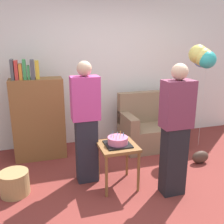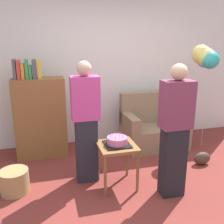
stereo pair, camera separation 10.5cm
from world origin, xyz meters
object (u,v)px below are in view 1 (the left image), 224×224
object	(u,v)px
birthday_cake	(118,141)
handbag	(200,157)
bookshelf	(38,117)
side_table	(118,151)
person_holding_cake	(175,131)
wicker_basket	(15,183)
couch	(151,128)
balloon_bunch	(202,57)
person_blowing_candles	(86,123)

from	to	relation	value
birthday_cake	handbag	bearing A→B (deg)	8.76
bookshelf	side_table	bearing A→B (deg)	-51.63
person_holding_cake	handbag	distance (m)	1.25
person_holding_cake	wicker_basket	bearing A→B (deg)	3.01
bookshelf	wicker_basket	distance (m)	1.19
bookshelf	person_holding_cake	distance (m)	2.20
wicker_basket	couch	bearing A→B (deg)	21.68
handbag	balloon_bunch	bearing A→B (deg)	63.14
couch	birthday_cake	distance (m)	1.51
side_table	person_blowing_candles	size ratio (longest dim) A/B	0.36
birthday_cake	person_blowing_candles	size ratio (longest dim) A/B	0.20
birthday_cake	person_holding_cake	xyz separation A→B (m)	(0.61, -0.36, 0.20)
handbag	person_holding_cake	bearing A→B (deg)	-145.26
person_holding_cake	wicker_basket	distance (m)	2.09
wicker_basket	handbag	xyz separation A→B (m)	(2.74, 0.04, -0.05)
person_blowing_candles	balloon_bunch	bearing A→B (deg)	15.51
couch	handbag	world-z (taller)	couch
bookshelf	side_table	size ratio (longest dim) A/B	2.75
side_table	wicker_basket	size ratio (longest dim) A/B	1.62
birthday_cake	handbag	size ratio (longest dim) A/B	1.14
person_blowing_candles	balloon_bunch	world-z (taller)	balloon_bunch
side_table	handbag	distance (m)	1.51
person_blowing_candles	balloon_bunch	xyz separation A→B (m)	(2.11, 0.58, 0.76)
birthday_cake	side_table	bearing A→B (deg)	-102.36
side_table	person_holding_cake	size ratio (longest dim) A/B	0.36
person_holding_cake	handbag	xyz separation A→B (m)	(0.83, 0.58, -0.73)
person_blowing_candles	balloon_bunch	distance (m)	2.32
side_table	balloon_bunch	size ratio (longest dim) A/B	0.32
side_table	wicker_basket	xyz separation A→B (m)	(-1.30, 0.19, -0.34)
balloon_bunch	side_table	bearing A→B (deg)	-154.39
person_blowing_candles	person_holding_cake	bearing A→B (deg)	-32.47
bookshelf	side_table	distance (m)	1.53
couch	wicker_basket	xyz separation A→B (m)	(-2.29, -0.91, -0.19)
couch	person_blowing_candles	world-z (taller)	person_blowing_candles
balloon_bunch	bookshelf	bearing A→B (deg)	172.56
person_blowing_candles	balloon_bunch	size ratio (longest dim) A/B	0.91
balloon_bunch	handbag	bearing A→B (deg)	-116.86
side_table	person_blowing_candles	xyz separation A→B (m)	(-0.36, 0.26, 0.34)
side_table	person_blowing_candles	distance (m)	0.55
birthday_cake	balloon_bunch	bearing A→B (deg)	25.61
wicker_basket	handbag	size ratio (longest dim) A/B	1.29
couch	person_blowing_candles	xyz separation A→B (m)	(-1.35, -0.84, 0.49)
bookshelf	wicker_basket	bearing A→B (deg)	-109.28
birthday_cake	person_blowing_candles	world-z (taller)	person_blowing_candles
couch	wicker_basket	size ratio (longest dim) A/B	3.06
person_holding_cake	balloon_bunch	distance (m)	1.82
person_blowing_candles	wicker_basket	distance (m)	1.16
bookshelf	birthday_cake	bearing A→B (deg)	-51.63
couch	side_table	size ratio (longest dim) A/B	1.89
side_table	balloon_bunch	bearing A→B (deg)	25.61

